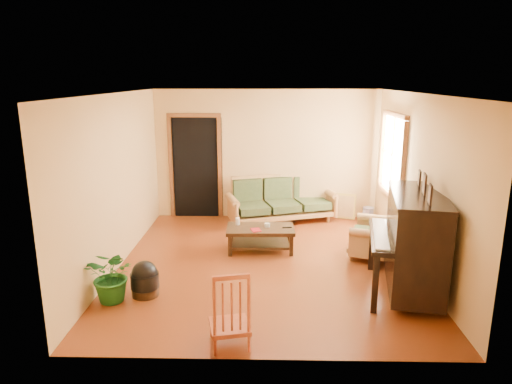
{
  "coord_description": "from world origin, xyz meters",
  "views": [
    {
      "loc": [
        0.0,
        -6.63,
        2.83
      ],
      "look_at": [
        -0.16,
        0.2,
        1.1
      ],
      "focal_mm": 32.0,
      "sensor_mm": 36.0,
      "label": 1
    }
  ],
  "objects_px": {
    "piano": "(415,244)",
    "potted_plant": "(113,275)",
    "sofa": "(282,200)",
    "footstool": "(145,283)",
    "armchair": "(374,231)",
    "red_chair": "(229,307)",
    "ceramic_crock": "(368,214)",
    "coffee_table": "(260,239)"
  },
  "relations": [
    {
      "from": "red_chair",
      "to": "sofa",
      "type": "bearing_deg",
      "value": 68.25
    },
    {
      "from": "piano",
      "to": "sofa",
      "type": "bearing_deg",
      "value": 128.99
    },
    {
      "from": "sofa",
      "to": "footstool",
      "type": "height_order",
      "value": "sofa"
    },
    {
      "from": "red_chair",
      "to": "ceramic_crock",
      "type": "bearing_deg",
      "value": 48.72
    },
    {
      "from": "coffee_table",
      "to": "footstool",
      "type": "distance_m",
      "value": 2.24
    },
    {
      "from": "sofa",
      "to": "potted_plant",
      "type": "xyz_separation_m",
      "value": [
        -2.27,
        -3.42,
        -0.09
      ]
    },
    {
      "from": "armchair",
      "to": "potted_plant",
      "type": "xyz_separation_m",
      "value": [
        -3.69,
        -1.62,
        -0.07
      ]
    },
    {
      "from": "armchair",
      "to": "red_chair",
      "type": "xyz_separation_m",
      "value": [
        -2.12,
        -2.57,
        0.01
      ]
    },
    {
      "from": "sofa",
      "to": "armchair",
      "type": "height_order",
      "value": "sofa"
    },
    {
      "from": "sofa",
      "to": "coffee_table",
      "type": "relative_size",
      "value": 1.89
    },
    {
      "from": "piano",
      "to": "red_chair",
      "type": "xyz_separation_m",
      "value": [
        -2.35,
        -1.3,
        -0.24
      ]
    },
    {
      "from": "sofa",
      "to": "footstool",
      "type": "distance_m",
      "value": 3.78
    },
    {
      "from": "piano",
      "to": "potted_plant",
      "type": "distance_m",
      "value": 3.95
    },
    {
      "from": "red_chair",
      "to": "armchair",
      "type": "bearing_deg",
      "value": 37.89
    },
    {
      "from": "coffee_table",
      "to": "potted_plant",
      "type": "height_order",
      "value": "potted_plant"
    },
    {
      "from": "coffee_table",
      "to": "potted_plant",
      "type": "distance_m",
      "value": 2.62
    },
    {
      "from": "piano",
      "to": "red_chair",
      "type": "distance_m",
      "value": 2.69
    },
    {
      "from": "piano",
      "to": "footstool",
      "type": "height_order",
      "value": "piano"
    },
    {
      "from": "piano",
      "to": "red_chair",
      "type": "height_order",
      "value": "piano"
    },
    {
      "from": "footstool",
      "to": "potted_plant",
      "type": "distance_m",
      "value": 0.44
    },
    {
      "from": "armchair",
      "to": "piano",
      "type": "bearing_deg",
      "value": -60.13
    },
    {
      "from": "sofa",
      "to": "red_chair",
      "type": "relative_size",
      "value": 2.36
    },
    {
      "from": "sofa",
      "to": "red_chair",
      "type": "xyz_separation_m",
      "value": [
        -0.7,
        -4.37,
        -0.01
      ]
    },
    {
      "from": "armchair",
      "to": "ceramic_crock",
      "type": "distance_m",
      "value": 1.96
    },
    {
      "from": "coffee_table",
      "to": "armchair",
      "type": "height_order",
      "value": "armchair"
    },
    {
      "from": "ceramic_crock",
      "to": "sofa",
      "type": "bearing_deg",
      "value": -176.45
    },
    {
      "from": "coffee_table",
      "to": "red_chair",
      "type": "relative_size",
      "value": 1.25
    },
    {
      "from": "footstool",
      "to": "red_chair",
      "type": "relative_size",
      "value": 0.42
    },
    {
      "from": "coffee_table",
      "to": "footstool",
      "type": "bearing_deg",
      "value": -132.33
    },
    {
      "from": "coffee_table",
      "to": "potted_plant",
      "type": "xyz_separation_m",
      "value": [
        -1.87,
        -1.83,
        0.16
      ]
    },
    {
      "from": "footstool",
      "to": "potted_plant",
      "type": "bearing_deg",
      "value": -154.3
    },
    {
      "from": "sofa",
      "to": "coffee_table",
      "type": "distance_m",
      "value": 1.66
    },
    {
      "from": "coffee_table",
      "to": "red_chair",
      "type": "distance_m",
      "value": 2.81
    },
    {
      "from": "sofa",
      "to": "coffee_table",
      "type": "bearing_deg",
      "value": -121.4
    },
    {
      "from": "piano",
      "to": "ceramic_crock",
      "type": "xyz_separation_m",
      "value": [
        0.1,
        3.18,
        -0.55
      ]
    },
    {
      "from": "footstool",
      "to": "red_chair",
      "type": "distance_m",
      "value": 1.68
    },
    {
      "from": "red_chair",
      "to": "ceramic_crock",
      "type": "distance_m",
      "value": 5.12
    },
    {
      "from": "sofa",
      "to": "piano",
      "type": "relative_size",
      "value": 1.35
    },
    {
      "from": "piano",
      "to": "footstool",
      "type": "distance_m",
      "value": 3.61
    },
    {
      "from": "armchair",
      "to": "red_chair",
      "type": "bearing_deg",
      "value": -110.01
    },
    {
      "from": "sofa",
      "to": "potted_plant",
      "type": "height_order",
      "value": "sofa"
    },
    {
      "from": "sofa",
      "to": "armchair",
      "type": "relative_size",
      "value": 2.42
    }
  ]
}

